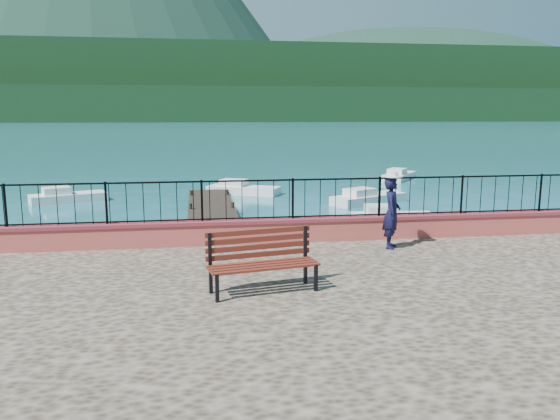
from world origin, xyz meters
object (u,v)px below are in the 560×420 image
object	(u,v)px
boat_0	(27,253)
boat_4	(244,187)
person	(392,213)
boat_3	(68,194)
boat_5	(399,173)
park_bench	(263,274)
boat_1	(393,215)
boat_2	(369,195)

from	to	relation	value
boat_0	boat_4	xyz separation A→B (m)	(7.35, 13.39, 0.00)
person	boat_3	distance (m)	19.36
boat_3	boat_5	bearing A→B (deg)	-4.57
park_bench	person	size ratio (longest dim) A/B	1.21
boat_0	boat_1	distance (m)	13.13
boat_2	boat_4	world-z (taller)	same
park_bench	person	bearing A→B (deg)	28.48
person	boat_5	bearing A→B (deg)	1.96
boat_1	boat_5	distance (m)	15.41
park_bench	boat_5	bearing A→B (deg)	53.56
boat_2	boat_5	bearing A→B (deg)	34.03
park_bench	boat_5	size ratio (longest dim) A/B	0.54
person	park_bench	bearing A→B (deg)	152.52
park_bench	boat_3	size ratio (longest dim) A/B	0.57
person	boat_4	xyz separation A→B (m)	(-1.95, 17.41, -1.64)
boat_0	boat_5	bearing A→B (deg)	56.45
boat_0	boat_5	size ratio (longest dim) A/B	0.91
person	boat_2	bearing A→B (deg)	7.55
person	boat_0	size ratio (longest dim) A/B	0.49
park_bench	boat_3	distance (m)	20.17
boat_2	person	bearing A→B (deg)	-132.93
person	boat_0	bearing A→B (deg)	90.15
boat_0	boat_1	bearing A→B (deg)	29.62
park_bench	boat_2	world-z (taller)	park_bench
boat_0	person	bearing A→B (deg)	-12.36
boat_1	boat_2	world-z (taller)	same
boat_3	boat_5	distance (m)	20.69
boat_0	boat_1	size ratio (longest dim) A/B	1.04
boat_3	boat_4	size ratio (longest dim) A/B	0.90
boat_0	boat_4	bearing A→B (deg)	72.21
park_bench	boat_0	distance (m)	9.05
boat_4	boat_2	bearing A→B (deg)	-8.48
boat_5	park_bench	bearing A→B (deg)	-168.72
person	boat_5	size ratio (longest dim) A/B	0.45
boat_0	boat_2	size ratio (longest dim) A/B	0.85
boat_1	boat_3	size ratio (longest dim) A/B	0.93
boat_0	boat_2	world-z (taller)	same
boat_1	boat_3	bearing A→B (deg)	156.65
person	boat_4	world-z (taller)	person
boat_0	boat_4	size ratio (longest dim) A/B	0.87
person	boat_2	distance (m)	14.00
person	boat_5	xyz separation A→B (m)	(8.88, 22.51, -1.64)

